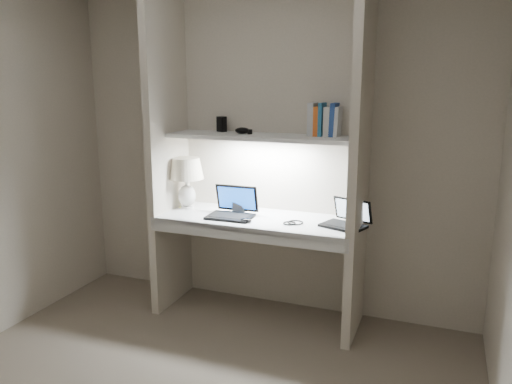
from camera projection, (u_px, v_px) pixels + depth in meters
The scene contains 17 objects.
back_wall at pixel (270, 148), 3.80m from camera, with size 3.20×0.01×2.50m, color beige.
alcove_panel_left at pixel (168, 148), 3.80m from camera, with size 0.06×0.55×2.50m, color beige.
alcove_panel_right at pixel (360, 158), 3.29m from camera, with size 0.06×0.55×2.50m, color beige.
desk at pixel (257, 220), 3.65m from camera, with size 1.40×0.55×0.04m, color white.
desk_apron at pixel (243, 234), 3.42m from camera, with size 1.46×0.03×0.10m, color silver.
shelf at pixel (262, 137), 3.61m from camera, with size 1.40×0.36×0.03m, color silver.
strip_light at pixel (262, 140), 3.62m from camera, with size 0.60×0.04×0.01m, color white.
table_lamp at pixel (186, 174), 3.86m from camera, with size 0.27×0.27×0.40m.
laptop_main at pixel (233, 209), 3.67m from camera, with size 0.33×0.29×0.22m.
laptop_netbook at pixel (347, 220), 3.42m from camera, with size 0.35×0.33×0.18m.
speaker at pixel (239, 204), 3.78m from camera, with size 0.09×0.07×0.13m, color silver.
mouse at pixel (246, 220), 3.51m from camera, with size 0.09×0.05×0.03m, color black.
cable_coil at pixel (295, 222), 3.49m from camera, with size 0.11×0.11×0.01m, color black.
sticky_note at pixel (185, 207), 3.95m from camera, with size 0.08×0.08×0.00m, color yellow.
book_row at pixel (325, 120), 3.51m from camera, with size 0.22×0.15×0.23m.
shelf_box at pixel (222, 124), 3.82m from camera, with size 0.07×0.05×0.12m, color black.
shelf_gadget at pixel (242, 131), 3.67m from camera, with size 0.11×0.08×0.05m, color black.
Camera 1 is at (1.25, -2.07, 1.74)m, focal length 35.00 mm.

